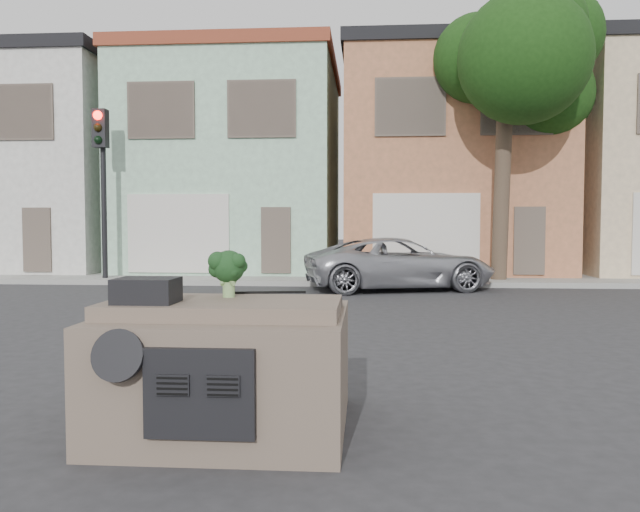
# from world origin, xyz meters

# --- Properties ---
(ground_plane) EXTENTS (120.00, 120.00, 0.00)m
(ground_plane) POSITION_xyz_m (0.00, 0.00, 0.00)
(ground_plane) COLOR #303033
(ground_plane) RESTS_ON ground
(sidewalk) EXTENTS (40.00, 3.00, 0.15)m
(sidewalk) POSITION_xyz_m (0.00, 10.50, 0.07)
(sidewalk) COLOR gray
(sidewalk) RESTS_ON ground
(townhouse_white) EXTENTS (7.20, 8.20, 7.55)m
(townhouse_white) POSITION_xyz_m (-11.00, 14.50, 3.77)
(townhouse_white) COLOR silver
(townhouse_white) RESTS_ON ground
(townhouse_mint) EXTENTS (7.20, 8.20, 7.55)m
(townhouse_mint) POSITION_xyz_m (-3.50, 14.50, 3.77)
(townhouse_mint) COLOR #A3CFAF
(townhouse_mint) RESTS_ON ground
(townhouse_tan) EXTENTS (7.20, 8.20, 7.55)m
(townhouse_tan) POSITION_xyz_m (4.00, 14.50, 3.77)
(townhouse_tan) COLOR #B6714C
(townhouse_tan) RESTS_ON ground
(silver_pickup) EXTENTS (5.39, 3.49, 1.38)m
(silver_pickup) POSITION_xyz_m (2.07, 8.34, 0.00)
(silver_pickup) COLOR #A9AAB1
(silver_pickup) RESTS_ON ground
(traffic_signal) EXTENTS (0.40, 0.40, 5.10)m
(traffic_signal) POSITION_xyz_m (-6.50, 9.50, 2.55)
(traffic_signal) COLOR black
(traffic_signal) RESTS_ON ground
(tree_near) EXTENTS (4.40, 4.00, 8.50)m
(tree_near) POSITION_xyz_m (5.00, 9.80, 4.25)
(tree_near) COLOR #183A10
(tree_near) RESTS_ON ground
(car_dashboard) EXTENTS (2.00, 1.80, 1.12)m
(car_dashboard) POSITION_xyz_m (0.00, -3.00, 0.56)
(car_dashboard) COLOR brown
(car_dashboard) RESTS_ON ground
(instrument_hump) EXTENTS (0.48, 0.38, 0.20)m
(instrument_hump) POSITION_xyz_m (-0.58, -3.35, 1.22)
(instrument_hump) COLOR black
(instrument_hump) RESTS_ON car_dashboard
(wiper_arm) EXTENTS (0.69, 0.15, 0.02)m
(wiper_arm) POSITION_xyz_m (0.28, -2.62, 1.13)
(wiper_arm) COLOR black
(wiper_arm) RESTS_ON car_dashboard
(broccoli) EXTENTS (0.38, 0.38, 0.42)m
(broccoli) POSITION_xyz_m (-0.01, -2.92, 1.33)
(broccoli) COLOR black
(broccoli) RESTS_ON car_dashboard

